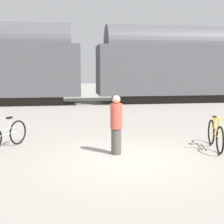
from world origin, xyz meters
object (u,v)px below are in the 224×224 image
bicycle_yellow (215,135)px  person_in_red (116,125)px  freight_train (89,62)px  bicycle_silver (6,135)px

bicycle_yellow → person_in_red: size_ratio=1.12×
freight_train → person_in_red: 12.68m
person_in_red → bicycle_yellow: bearing=-149.1°
freight_train → person_in_red: freight_train is taller
freight_train → bicycle_yellow: freight_train is taller
freight_train → person_in_red: bearing=-91.0°
bicycle_yellow → bicycle_silver: bearing=170.6°
bicycle_silver → bicycle_yellow: 6.05m
freight_train → bicycle_yellow: bearing=-77.8°
bicycle_silver → freight_train: bearing=74.0°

